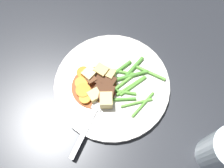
{
  "coord_description": "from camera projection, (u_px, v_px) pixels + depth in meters",
  "views": [
    {
      "loc": [
        -0.03,
        0.23,
        0.57
      ],
      "look_at": [
        0.0,
        0.0,
        0.02
      ],
      "focal_mm": 41.97,
      "sensor_mm": 36.0,
      "label": 1
    }
  ],
  "objects": [
    {
      "name": "meat_chunk_4",
      "position": [
        91.0,
        81.0,
        0.59
      ],
      "size": [
        0.03,
        0.03,
        0.02
      ],
      "primitive_type": "cube",
      "rotation": [
        0.0,
        0.0,
        3.87
      ],
      "color": "brown",
      "rests_on": "dinner_plate"
    },
    {
      "name": "green_bean_9",
      "position": [
        150.0,
        73.0,
        0.61
      ],
      "size": [
        0.08,
        0.03,
        0.01
      ],
      "primitive_type": "cylinder",
      "rotation": [
        0.0,
        1.57,
        2.8
      ],
      "color": "#66AD42",
      "rests_on": "dinner_plate"
    },
    {
      "name": "green_bean_6",
      "position": [
        124.0,
        72.0,
        0.61
      ],
      "size": [
        0.06,
        0.01,
        0.01
      ],
      "primitive_type": "cylinder",
      "rotation": [
        0.0,
        1.57,
        3.08
      ],
      "color": "#599E38",
      "rests_on": "dinner_plate"
    },
    {
      "name": "potato_chunk_3",
      "position": [
        106.0,
        100.0,
        0.57
      ],
      "size": [
        0.03,
        0.03,
        0.03
      ],
      "primitive_type": "cube",
      "rotation": [
        0.0,
        0.0,
        3.29
      ],
      "color": "#E5CC7A",
      "rests_on": "dinner_plate"
    },
    {
      "name": "water_glass",
      "position": [
        224.0,
        151.0,
        0.5
      ],
      "size": [
        0.08,
        0.08,
        0.11
      ],
      "primitive_type": "cylinder",
      "color": "silver",
      "rests_on": "ground_plane"
    },
    {
      "name": "green_bean_2",
      "position": [
        137.0,
        103.0,
        0.58
      ],
      "size": [
        0.07,
        0.03,
        0.01
      ],
      "primitive_type": "cylinder",
      "rotation": [
        0.0,
        1.57,
        3.52
      ],
      "color": "#66AD42",
      "rests_on": "dinner_plate"
    },
    {
      "name": "green_bean_7",
      "position": [
        131.0,
        84.0,
        0.6
      ],
      "size": [
        0.06,
        0.06,
        0.01
      ],
      "primitive_type": "cylinder",
      "rotation": [
        0.0,
        1.57,
        3.88
      ],
      "color": "#599E38",
      "rests_on": "dinner_plate"
    },
    {
      "name": "green_bean_11",
      "position": [
        135.0,
        67.0,
        0.61
      ],
      "size": [
        0.04,
        0.06,
        0.01
      ],
      "primitive_type": "cylinder",
      "rotation": [
        0.0,
        1.57,
        4.15
      ],
      "color": "#4C8E33",
      "rests_on": "dinner_plate"
    },
    {
      "name": "meat_chunk_3",
      "position": [
        99.0,
        89.0,
        0.59
      ],
      "size": [
        0.03,
        0.03,
        0.02
      ],
      "primitive_type": "cube",
      "rotation": [
        0.0,
        0.0,
        2.67
      ],
      "color": "#4C2B19",
      "rests_on": "dinner_plate"
    },
    {
      "name": "meat_chunk_0",
      "position": [
        102.0,
        82.0,
        0.59
      ],
      "size": [
        0.03,
        0.03,
        0.02
      ],
      "primitive_type": "cube",
      "rotation": [
        0.0,
        0.0,
        2.93
      ],
      "color": "#4C2B19",
      "rests_on": "dinner_plate"
    },
    {
      "name": "green_bean_1",
      "position": [
        132.0,
        75.0,
        0.61
      ],
      "size": [
        0.07,
        0.04,
        0.01
      ],
      "primitive_type": "cylinder",
      "rotation": [
        0.0,
        1.57,
        3.55
      ],
      "color": "#4C8E33",
      "rests_on": "dinner_plate"
    },
    {
      "name": "potato_chunk_2",
      "position": [
        94.0,
        95.0,
        0.58
      ],
      "size": [
        0.04,
        0.03,
        0.02
      ],
      "primitive_type": "cube",
      "rotation": [
        0.0,
        0.0,
        3.81
      ],
      "color": "#E5CC7A",
      "rests_on": "dinner_plate"
    },
    {
      "name": "potato_chunk_0",
      "position": [
        109.0,
        74.0,
        0.6
      ],
      "size": [
        0.03,
        0.03,
        0.02
      ],
      "primitive_type": "cube",
      "rotation": [
        0.0,
        0.0,
        1.21
      ],
      "color": "#DBBC6B",
      "rests_on": "dinner_plate"
    },
    {
      "name": "green_bean_5",
      "position": [
        118.0,
        71.0,
        0.61
      ],
      "size": [
        0.06,
        0.06,
        0.01
      ],
      "primitive_type": "cylinder",
      "rotation": [
        0.0,
        1.57,
        3.95
      ],
      "color": "#4C8E33",
      "rests_on": "dinner_plate"
    },
    {
      "name": "green_bean_3",
      "position": [
        133.0,
        86.0,
        0.6
      ],
      "size": [
        0.06,
        0.06,
        0.01
      ],
      "primitive_type": "cylinder",
      "rotation": [
        0.0,
        1.57,
        3.92
      ],
      "color": "#599E38",
      "rests_on": "dinner_plate"
    },
    {
      "name": "fork",
      "position": [
        91.0,
        119.0,
        0.57
      ],
      "size": [
        0.07,
        0.17,
        0.0
      ],
      "color": "silver",
      "rests_on": "dinner_plate"
    },
    {
      "name": "carrot_slice_2",
      "position": [
        82.0,
        83.0,
        0.6
      ],
      "size": [
        0.04,
        0.04,
        0.01
      ],
      "primitive_type": "cylinder",
      "rotation": [
        0.0,
        0.0,
        4.99
      ],
      "color": "orange",
      "rests_on": "dinner_plate"
    },
    {
      "name": "green_bean_4",
      "position": [
        122.0,
        92.0,
        0.59
      ],
      "size": [
        0.07,
        0.01,
        0.01
      ],
      "primitive_type": "cylinder",
      "rotation": [
        0.0,
        1.57,
        3.1
      ],
      "color": "#599E38",
      "rests_on": "dinner_plate"
    },
    {
      "name": "green_bean_8",
      "position": [
        118.0,
        99.0,
        0.58
      ],
      "size": [
        0.08,
        0.02,
        0.01
      ],
      "primitive_type": "cylinder",
      "rotation": [
        0.0,
        1.57,
        3.32
      ],
      "color": "#4C8E33",
      "rests_on": "dinner_plate"
    },
    {
      "name": "meat_chunk_1",
      "position": [
        109.0,
        80.0,
        0.59
      ],
      "size": [
        0.04,
        0.04,
        0.02
      ],
      "primitive_type": "cube",
      "rotation": [
        0.0,
        0.0,
        4.31
      ],
      "color": "#4C2B19",
      "rests_on": "dinner_plate"
    },
    {
      "name": "potato_chunk_4",
      "position": [
        90.0,
        74.0,
        0.6
      ],
      "size": [
        0.04,
        0.04,
        0.03
      ],
      "primitive_type": "cube",
      "rotation": [
        0.0,
        0.0,
        5.7
      ],
      "color": "#EAD68C",
      "rests_on": "dinner_plate"
    },
    {
      "name": "green_bean_0",
      "position": [
        143.0,
        105.0,
        0.58
      ],
      "size": [
        0.05,
        0.07,
        0.01
      ],
      "primitive_type": "cylinder",
      "rotation": [
        0.0,
        1.57,
        4.12
      ],
      "color": "#599E38",
      "rests_on": "dinner_plate"
    },
    {
      "name": "potato_chunk_1",
      "position": [
        101.0,
        72.0,
        0.6
      ],
      "size": [
        0.04,
        0.03,
        0.03
      ],
      "primitive_type": "cube",
      "rotation": [
        0.0,
        0.0,
        2.67
      ],
      "color": "#DBBC6B",
      "rests_on": "dinner_plate"
    },
    {
      "name": "stew_sauce",
      "position": [
        94.0,
        87.0,
        0.6
      ],
      "size": [
        0.1,
        0.1,
        0.0
      ],
      "primitive_type": "cylinder",
      "color": "brown",
      "rests_on": "dinner_plate"
    },
    {
      "name": "ground_plane",
      "position": [
        112.0,
        87.0,
        0.62
      ],
      "size": [
        3.0,
        3.0,
        0.0
      ],
      "primitive_type": "plane",
      "color": "#26282D"
    },
    {
      "name": "meat_chunk_2",
      "position": [
        107.0,
        94.0,
        0.58
      ],
      "size": [
        0.03,
        0.04,
        0.02
      ],
      "primitive_type": "cube",
      "rotation": [
        0.0,
        0.0,
        3.03
      ],
      "color": "#4C2B19",
      "rests_on": "dinner_plate"
    },
    {
      "name": "carrot_slice_3",
      "position": [
        85.0,
        98.0,
        0.58
      ],
      "size": [
        0.04,
        0.04,
        0.01
      ],
      "primitive_type": "cylinder",
      "rotation": [
        0.0,
        0.0,
        0.61
      ],
      "color": "orange",
      "rests_on": "dinner_plate"
    },
    {
      "name": "carrot_slice_1",
      "position": [
        84.0,
        73.0,
        0.61
      ],
      "size": [
        0.04,
        0.04,
        0.01
      ],
      "primitive_type": "cylinder",
      "rotation": [
        0.0,
        0.0,
        5.35
      ],
      "color": "orange",
      "rests_on": "dinner_plate"
    },
    {
      "name": "carrot_slice_0",
      "position": [
        83.0,
        91.0,
        0.59
      ],
      "size": [
        0.04,
        0.04,
        0.01
      ],
      "primitive_type": "cylinder",
      "rotation": [
        0.0,
        0.0,
        4.78
      ],
      "color": "orange",
      "rests_on": "dinner_plate"
    },
    {
      "name": "dinner_plate",
      "position": [
        112.0,
        85.0,
        0.61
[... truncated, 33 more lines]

